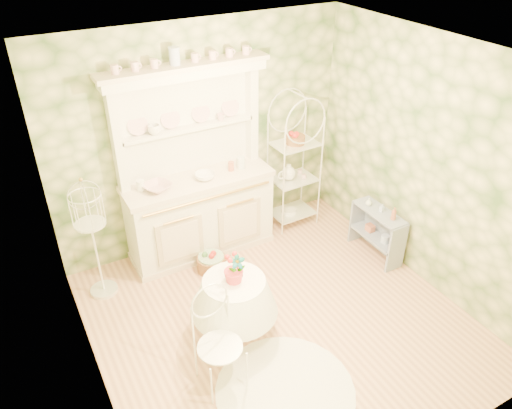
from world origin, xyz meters
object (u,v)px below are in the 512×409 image
round_table (235,312)px  cafe_chair (220,348)px  birdcage_stand (93,237)px  side_shelf (377,232)px  bakers_rack (294,162)px  floor_basket (211,261)px  kitchen_dresser (197,168)px

round_table → cafe_chair: cafe_chair is taller
round_table → birdcage_stand: size_ratio=0.42×
side_shelf → birdcage_stand: size_ratio=0.49×
bakers_rack → cafe_chair: (-1.97, -1.91, -0.46)m
bakers_rack → side_shelf: bakers_rack is taller
floor_basket → cafe_chair: bearing=-111.4°
bakers_rack → floor_basket: (-1.38, -0.41, -0.77)m
kitchen_dresser → round_table: 1.73m
side_shelf → round_table: side_shelf is taller
cafe_chair → birdcage_stand: bearing=105.3°
bakers_rack → round_table: 2.25m
cafe_chair → kitchen_dresser: bearing=66.7°
side_shelf → birdcage_stand: (-3.09, 0.92, 0.43)m
bakers_rack → birdcage_stand: bearing=-178.1°
floor_basket → round_table: bearing=-101.9°
side_shelf → round_table: bearing=-169.9°
round_table → birdcage_stand: (-0.99, 1.30, 0.44)m
bakers_rack → floor_basket: bakers_rack is taller
kitchen_dresser → bakers_rack: 1.33m
birdcage_stand → floor_basket: (1.21, -0.24, -0.62)m
round_table → cafe_chair: bearing=-129.7°
bakers_rack → side_shelf: 1.34m
round_table → kitchen_dresser: bearing=78.8°
kitchen_dresser → birdcage_stand: size_ratio=1.53×
bakers_rack → floor_basket: size_ratio=4.64×
round_table → bakers_rack: bearing=42.5°
birdcage_stand → cafe_chair: bearing=-70.3°
floor_basket → side_shelf: bearing=-19.9°
birdcage_stand → floor_basket: birdcage_stand is taller
side_shelf → cafe_chair: 2.61m
bakers_rack → floor_basket: 1.63m
kitchen_dresser → bakers_rack: bearing=-0.8°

